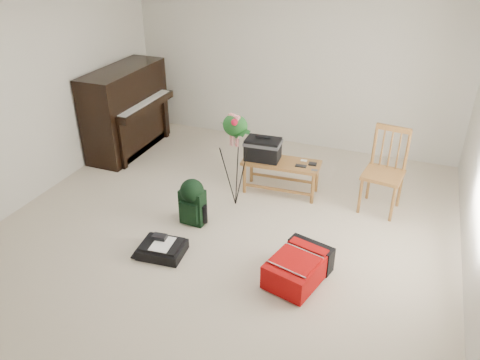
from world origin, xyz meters
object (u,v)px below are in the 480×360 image
at_px(dining_chair, 384,172).
at_px(flower_stand, 235,161).
at_px(red_suitcase, 299,265).
at_px(black_duffel, 162,248).
at_px(bench, 269,153).
at_px(piano, 127,112).
at_px(green_backpack, 192,200).

relative_size(dining_chair, flower_stand, 0.84).
bearing_deg(flower_stand, red_suitcase, -23.29).
bearing_deg(dining_chair, black_duffel, -130.96).
height_order(dining_chair, flower_stand, flower_stand).
bearing_deg(red_suitcase, bench, 133.08).
xyz_separation_m(bench, red_suitcase, (0.83, -1.53, -0.38)).
xyz_separation_m(bench, black_duffel, (-0.60, -1.69, -0.46)).
relative_size(piano, dining_chair, 1.48).
bearing_deg(green_backpack, red_suitcase, -15.61).
xyz_separation_m(piano, flower_stand, (2.10, -0.92, -0.01)).
bearing_deg(red_suitcase, flower_stand, 150.79).
height_order(green_backpack, flower_stand, flower_stand).
relative_size(piano, bench, 1.51).
xyz_separation_m(piano, red_suitcase, (3.18, -1.96, -0.45)).
distance_m(red_suitcase, flower_stand, 1.57).
xyz_separation_m(piano, green_backpack, (1.80, -1.48, -0.29)).
distance_m(piano, green_backpack, 2.34).
bearing_deg(flower_stand, green_backpack, -97.79).
distance_m(piano, red_suitcase, 3.76).
relative_size(green_backpack, flower_stand, 0.46).
bearing_deg(piano, flower_stand, -23.59).
relative_size(red_suitcase, black_duffel, 1.53).
xyz_separation_m(green_backpack, flower_stand, (0.30, 0.56, 0.28)).
height_order(bench, flower_stand, flower_stand).
xyz_separation_m(red_suitcase, green_backpack, (-1.39, 0.48, 0.16)).
height_order(black_duffel, flower_stand, flower_stand).
bearing_deg(red_suitcase, black_duffel, -158.69).
bearing_deg(piano, bench, -10.41).
relative_size(bench, black_duffel, 2.02).
relative_size(red_suitcase, flower_stand, 0.62).
xyz_separation_m(bench, green_backpack, (-0.56, -1.04, -0.22)).
xyz_separation_m(bench, dining_chair, (1.40, 0.07, -0.03)).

